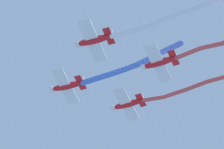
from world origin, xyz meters
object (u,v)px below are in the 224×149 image
(airplane_lead, at_px, (66,86))
(airplane_left_wing, at_px, (93,40))
(airplane_slot, at_px, (158,63))
(airplane_right_wing, at_px, (127,104))

(airplane_lead, distance_m, airplane_left_wing, 10.09)
(airplane_slot, bearing_deg, airplane_right_wing, -43.09)
(airplane_left_wing, xyz_separation_m, airplane_right_wing, (-1.73, 14.16, 0.70))
(airplane_right_wing, relative_size, airplane_slot, 1.00)
(airplane_lead, height_order, airplane_right_wing, airplane_right_wing)
(airplane_lead, distance_m, airplane_slot, 14.26)
(airplane_lead, relative_size, airplane_left_wing, 1.00)
(airplane_lead, height_order, airplane_left_wing, airplane_lead)
(airplane_left_wing, height_order, airplane_right_wing, airplane_right_wing)
(airplane_right_wing, bearing_deg, airplane_left_wing, 90.97)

